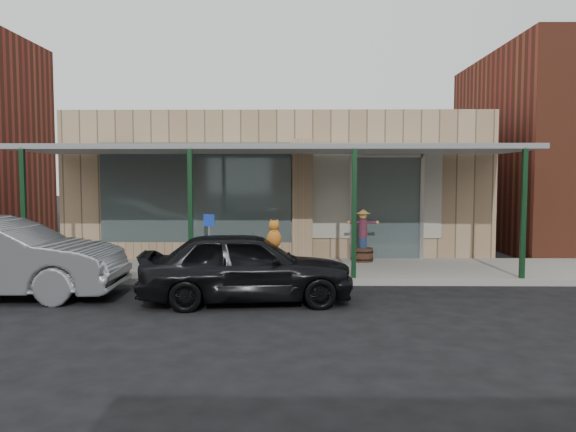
{
  "coord_description": "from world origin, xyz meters",
  "views": [
    {
      "loc": [
        0.52,
        -10.14,
        2.38
      ],
      "look_at": [
        0.34,
        2.6,
        1.49
      ],
      "focal_mm": 35.0,
      "sensor_mm": 36.0,
      "label": 1
    }
  ],
  "objects_px": {
    "barrel_scarecrow": "(363,244)",
    "handicap_sign": "(209,235)",
    "parked_sedan": "(247,266)",
    "barrel_pumpkin": "(244,258)"
  },
  "relations": [
    {
      "from": "handicap_sign",
      "to": "parked_sedan",
      "type": "distance_m",
      "value": 2.72
    },
    {
      "from": "handicap_sign",
      "to": "barrel_pumpkin",
      "type": "bearing_deg",
      "value": 53.12
    },
    {
      "from": "barrel_scarecrow",
      "to": "parked_sedan",
      "type": "height_order",
      "value": "barrel_scarecrow"
    },
    {
      "from": "barrel_pumpkin",
      "to": "parked_sedan",
      "type": "height_order",
      "value": "parked_sedan"
    },
    {
      "from": "barrel_scarecrow",
      "to": "handicap_sign",
      "type": "bearing_deg",
      "value": -141.19
    },
    {
      "from": "barrel_scarecrow",
      "to": "parked_sedan",
      "type": "bearing_deg",
      "value": -108.39
    },
    {
      "from": "handicap_sign",
      "to": "parked_sedan",
      "type": "height_order",
      "value": "parked_sedan"
    },
    {
      "from": "barrel_scarecrow",
      "to": "handicap_sign",
      "type": "distance_m",
      "value": 4.18
    },
    {
      "from": "parked_sedan",
      "to": "barrel_scarecrow",
      "type": "bearing_deg",
      "value": -38.52
    },
    {
      "from": "handicap_sign",
      "to": "parked_sedan",
      "type": "bearing_deg",
      "value": -45.35
    }
  ]
}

